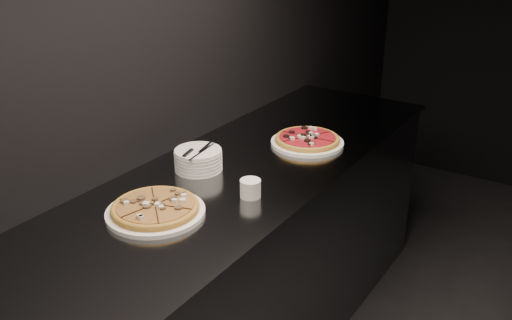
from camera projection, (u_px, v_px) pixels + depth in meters
The scene contains 7 objects.
wall_left at pixel (169, 41), 2.36m from camera, with size 0.02×5.00×2.80m, color black.
counter at pixel (245, 261), 2.55m from camera, with size 0.74×2.44×0.92m.
pizza_mushroom at pixel (155, 209), 1.99m from camera, with size 0.39×0.39×0.04m.
pizza_tomato at pixel (307, 140), 2.59m from camera, with size 0.33×0.33×0.04m.
plate_stack at pixel (198, 160), 2.33m from camera, with size 0.19×0.19×0.09m.
cutlery at pixel (197, 151), 2.29m from camera, with size 0.06×0.21×0.01m.
ramekin at pixel (250, 188), 2.10m from camera, with size 0.08×0.08×0.07m.
Camera 1 is at (-0.91, -1.77, 1.89)m, focal length 40.00 mm.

